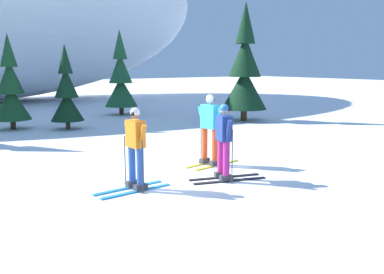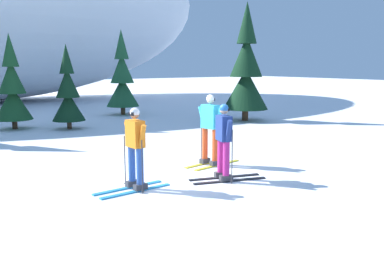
{
  "view_description": "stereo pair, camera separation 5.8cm",
  "coord_description": "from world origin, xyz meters",
  "px_view_note": "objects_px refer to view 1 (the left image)",
  "views": [
    {
      "loc": [
        -5.43,
        -8.11,
        2.6
      ],
      "look_at": [
        0.03,
        -0.28,
        0.95
      ],
      "focal_mm": 39.64,
      "sensor_mm": 36.0,
      "label": 1
    },
    {
      "loc": [
        -5.39,
        -8.14,
        2.6
      ],
      "look_at": [
        0.03,
        -0.28,
        0.95
      ],
      "focal_mm": 39.64,
      "sensor_mm": 36.0,
      "label": 2
    }
  ],
  "objects_px": {
    "skier_navy_jacket": "(224,141)",
    "pine_tree_center": "(11,90)",
    "skier_cyan_jacket": "(210,128)",
    "pine_tree_right": "(121,79)",
    "pine_tree_center_right": "(67,94)",
    "pine_tree_far_right": "(245,72)",
    "skier_orange_jacket": "(135,147)"
  },
  "relations": [
    {
      "from": "skier_navy_jacket",
      "to": "pine_tree_center",
      "type": "distance_m",
      "value": 11.01
    },
    {
      "from": "skier_cyan_jacket",
      "to": "pine_tree_center",
      "type": "distance_m",
      "value": 9.87
    },
    {
      "from": "skier_cyan_jacket",
      "to": "pine_tree_right",
      "type": "distance_m",
      "value": 11.9
    },
    {
      "from": "skier_cyan_jacket",
      "to": "skier_navy_jacket",
      "type": "xyz_separation_m",
      "value": [
        -0.61,
        -1.32,
        -0.08
      ]
    },
    {
      "from": "skier_cyan_jacket",
      "to": "pine_tree_right",
      "type": "relative_size",
      "value": 0.42
    },
    {
      "from": "skier_navy_jacket",
      "to": "pine_tree_center_right",
      "type": "bearing_deg",
      "value": 91.98
    },
    {
      "from": "pine_tree_center",
      "to": "pine_tree_center_right",
      "type": "xyz_separation_m",
      "value": [
        1.83,
        -1.23,
        -0.17
      ]
    },
    {
      "from": "pine_tree_center_right",
      "to": "pine_tree_far_right",
      "type": "bearing_deg",
      "value": -15.45
    },
    {
      "from": "pine_tree_center",
      "to": "pine_tree_center_right",
      "type": "height_order",
      "value": "pine_tree_center"
    },
    {
      "from": "pine_tree_far_right",
      "to": "pine_tree_right",
      "type": "bearing_deg",
      "value": 124.31
    },
    {
      "from": "skier_orange_jacket",
      "to": "pine_tree_center",
      "type": "bearing_deg",
      "value": 91.05
    },
    {
      "from": "pine_tree_center_right",
      "to": "pine_tree_far_right",
      "type": "height_order",
      "value": "pine_tree_far_right"
    },
    {
      "from": "pine_tree_center_right",
      "to": "pine_tree_right",
      "type": "bearing_deg",
      "value": 39.69
    },
    {
      "from": "skier_cyan_jacket",
      "to": "pine_tree_right",
      "type": "xyz_separation_m",
      "value": [
        2.99,
        11.49,
        0.83
      ]
    },
    {
      "from": "pine_tree_right",
      "to": "pine_tree_center_right",
      "type": "bearing_deg",
      "value": -140.31
    },
    {
      "from": "pine_tree_center",
      "to": "pine_tree_far_right",
      "type": "distance_m",
      "value": 10.01
    },
    {
      "from": "skier_orange_jacket",
      "to": "pine_tree_right",
      "type": "distance_m",
      "value": 13.57
    },
    {
      "from": "pine_tree_right",
      "to": "skier_cyan_jacket",
      "type": "bearing_deg",
      "value": -104.6
    },
    {
      "from": "skier_cyan_jacket",
      "to": "pine_tree_right",
      "type": "height_order",
      "value": "pine_tree_right"
    },
    {
      "from": "pine_tree_center_right",
      "to": "skier_orange_jacket",
      "type": "bearing_deg",
      "value": -100.25
    },
    {
      "from": "skier_cyan_jacket",
      "to": "skier_orange_jacket",
      "type": "height_order",
      "value": "skier_cyan_jacket"
    },
    {
      "from": "skier_cyan_jacket",
      "to": "pine_tree_center",
      "type": "xyz_separation_m",
      "value": [
        -2.77,
        9.45,
        0.61
      ]
    },
    {
      "from": "skier_orange_jacket",
      "to": "pine_tree_right",
      "type": "relative_size",
      "value": 0.4
    },
    {
      "from": "skier_navy_jacket",
      "to": "pine_tree_far_right",
      "type": "xyz_separation_m",
      "value": [
        7.26,
        7.45,
        1.34
      ]
    },
    {
      "from": "skier_orange_jacket",
      "to": "skier_navy_jacket",
      "type": "bearing_deg",
      "value": -13.5
    },
    {
      "from": "skier_orange_jacket",
      "to": "pine_tree_center_right",
      "type": "xyz_separation_m",
      "value": [
        1.64,
        9.07,
        0.52
      ]
    },
    {
      "from": "skier_orange_jacket",
      "to": "skier_cyan_jacket",
      "type": "bearing_deg",
      "value": 18.19
    },
    {
      "from": "pine_tree_center",
      "to": "pine_tree_center_right",
      "type": "distance_m",
      "value": 2.21
    },
    {
      "from": "skier_cyan_jacket",
      "to": "pine_tree_far_right",
      "type": "bearing_deg",
      "value": 42.66
    },
    {
      "from": "pine_tree_right",
      "to": "pine_tree_far_right",
      "type": "bearing_deg",
      "value": -55.69
    },
    {
      "from": "skier_orange_jacket",
      "to": "pine_tree_center",
      "type": "distance_m",
      "value": 10.32
    },
    {
      "from": "skier_orange_jacket",
      "to": "skier_navy_jacket",
      "type": "distance_m",
      "value": 2.03
    }
  ]
}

